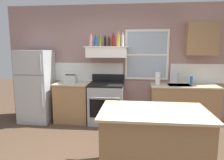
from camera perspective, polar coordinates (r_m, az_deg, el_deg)
The scene contains 20 objects.
back_wall at distance 4.95m, azimuth 2.25°, elevation 4.70°, with size 5.40×0.11×2.70m.
refrigerator at distance 5.16m, azimuth -20.03°, elevation -1.53°, with size 0.70×0.72×1.66m.
counter_left_of_stove at distance 4.98m, azimuth -10.65°, elevation -5.89°, with size 0.79×0.63×0.91m.
toaster at distance 4.83m, azimuth -11.41°, elevation 0.31°, with size 0.30×0.20×0.19m.
stove_range at distance 4.78m, azimuth -1.51°, elevation -6.28°, with size 0.76×0.69×1.09m.
range_hood_shelf at distance 4.71m, azimuth -1.41°, elevation 7.79°, with size 0.96×0.52×0.24m.
bottle_rose_pink at distance 4.76m, azimuth -5.82°, elevation 10.69°, with size 0.07×0.07×0.29m.
bottle_blue_liqueur at distance 4.76m, azimuth -4.53°, elevation 10.50°, with size 0.07×0.07×0.25m.
bottle_olive_oil_square at distance 4.68m, azimuth -3.37°, elevation 10.70°, with size 0.06×0.06×0.28m.
bottle_balsamic_dark at distance 4.73m, azimuth -1.90°, elevation 10.49°, with size 0.06×0.06×0.24m.
bottle_brown_stout at distance 4.72m, azimuth -0.85°, elevation 10.38°, with size 0.06×0.06×0.22m.
bottle_red_label_wine at distance 4.70m, azimuth 0.41°, elevation 10.78°, with size 0.07×0.07×0.29m.
bottle_champagne_gold_foil at distance 4.64m, azimuth 1.73°, elevation 10.88°, with size 0.08×0.08×0.31m.
bottle_clear_tall at distance 4.70m, azimuth 2.96°, elevation 10.82°, with size 0.06×0.06×0.31m.
counter_right_with_sink at distance 4.89m, azimuth 18.83°, elevation -6.50°, with size 1.43×0.63×0.91m.
sink_faucet at distance 4.84m, azimuth 17.80°, elevation 0.99°, with size 0.03×0.17×0.28m.
paper_towel_roll at distance 4.68m, azimuth 12.49°, elevation 0.45°, with size 0.11×0.11×0.27m, color white.
dish_soap_bottle at distance 4.92m, azimuth 20.95°, elevation -0.05°, with size 0.06×0.06×0.18m, color blue.
kitchen_island at distance 2.94m, azimuth 11.21°, elevation -16.64°, with size 1.40×0.90×0.91m.
upper_cabinet_right at distance 4.95m, azimuth 23.35°, elevation 10.32°, with size 0.64×0.32×0.70m.
Camera 1 is at (0.39, -2.70, 1.71)m, focal length 33.28 mm.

